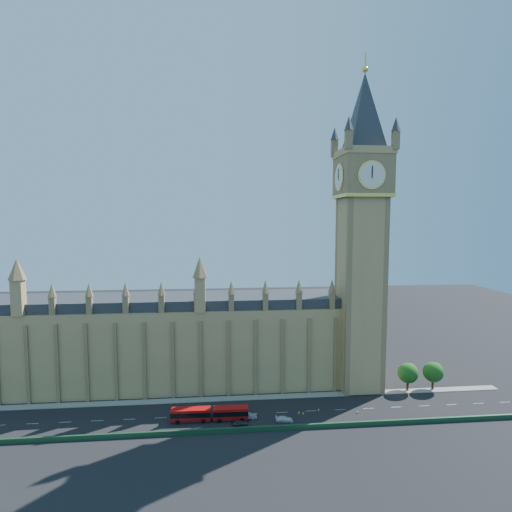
{
  "coord_description": "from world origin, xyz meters",
  "views": [
    {
      "loc": [
        -4.62,
        -101.81,
        51.26
      ],
      "look_at": [
        5.96,
        10.0,
        41.34
      ],
      "focal_mm": 28.0,
      "sensor_mm": 36.0,
      "label": 1
    }
  ],
  "objects": [
    {
      "name": "red_bus",
      "position": [
        -7.19,
        -2.56,
        1.77
      ],
      "size": [
        19.79,
        3.52,
        3.35
      ],
      "rotation": [
        0.0,
        0.0,
        -0.02
      ],
      "color": "#B80C0C",
      "rests_on": "ground"
    },
    {
      "name": "palace_westminster",
      "position": [
        -25.0,
        22.0,
        13.86
      ],
      "size": [
        120.0,
        20.0,
        28.0
      ],
      "color": "tan",
      "rests_on": "ground"
    },
    {
      "name": "car_white",
      "position": [
        11.83,
        -4.94,
        0.64
      ],
      "size": [
        4.63,
        2.36,
        1.29
      ],
      "primitive_type": "imported",
      "rotation": [
        0.0,
        0.0,
        1.44
      ],
      "color": "white",
      "rests_on": "ground"
    },
    {
      "name": "car_grey",
      "position": [
        0.42,
        -5.82,
        0.65
      ],
      "size": [
        3.84,
        1.63,
        1.3
      ],
      "primitive_type": "imported",
      "rotation": [
        0.0,
        0.0,
        1.6
      ],
      "color": "#393B40",
      "rests_on": "ground"
    },
    {
      "name": "car_silver",
      "position": [
        2.75,
        -2.53,
        0.73
      ],
      "size": [
        4.55,
        1.9,
        1.46
      ],
      "primitive_type": "imported",
      "rotation": [
        0.0,
        0.0,
        1.49
      ],
      "color": "#989A9F",
      "rests_on": "ground"
    },
    {
      "name": "cone_b",
      "position": [
        16.35,
        -1.36,
        0.35
      ],
      "size": [
        0.53,
        0.53,
        0.71
      ],
      "rotation": [
        0.0,
        0.0,
        0.19
      ],
      "color": "black",
      "rests_on": "ground"
    },
    {
      "name": "tree_east_far",
      "position": [
        60.22,
        10.08,
        5.64
      ],
      "size": [
        6.0,
        6.0,
        8.5
      ],
      "color": "#382619",
      "rests_on": "ground"
    },
    {
      "name": "ground",
      "position": [
        0.0,
        0.0,
        0.0
      ],
      "size": [
        400.0,
        400.0,
        0.0
      ],
      "primitive_type": "plane",
      "color": "black",
      "rests_on": "ground"
    },
    {
      "name": "cone_c",
      "position": [
        32.07,
        -2.45,
        0.33
      ],
      "size": [
        0.56,
        0.56,
        0.67
      ],
      "rotation": [
        0.0,
        0.0,
        -0.41
      ],
      "color": "black",
      "rests_on": "ground"
    },
    {
      "name": "tree_east_near",
      "position": [
        52.22,
        10.08,
        5.64
      ],
      "size": [
        6.0,
        6.0,
        8.5
      ],
      "color": "#382619",
      "rests_on": "ground"
    },
    {
      "name": "elizabeth_tower",
      "position": [
        38.0,
        13.99,
        54.56
      ],
      "size": [
        20.59,
        20.59,
        105.0
      ],
      "color": "tan",
      "rests_on": "ground"
    },
    {
      "name": "cone_a",
      "position": [
        17.41,
        -1.81,
        0.34
      ],
      "size": [
        0.46,
        0.46,
        0.69
      ],
      "rotation": [
        0.0,
        0.0,
        -0.08
      ],
      "color": "black",
      "rests_on": "ground"
    },
    {
      "name": "bridge_parapet",
      "position": [
        0.0,
        -9.0,
        0.6
      ],
      "size": [
        160.0,
        0.6,
        1.2
      ],
      "primitive_type": "cube",
      "color": "#1E4C2D",
      "rests_on": "ground"
    },
    {
      "name": "cone_d",
      "position": [
        21.97,
        -0.39,
        0.38
      ],
      "size": [
        0.5,
        0.5,
        0.77
      ],
      "rotation": [
        0.0,
        0.0,
        -0.03
      ],
      "color": "black",
      "rests_on": "ground"
    },
    {
      "name": "kerb_north",
      "position": [
        0.0,
        9.5,
        0.08
      ],
      "size": [
        160.0,
        3.0,
        0.16
      ],
      "primitive_type": "cube",
      "color": "gray",
      "rests_on": "ground"
    }
  ]
}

